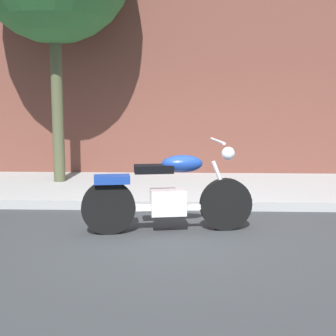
% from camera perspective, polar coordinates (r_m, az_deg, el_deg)
% --- Properties ---
extents(ground_plane, '(60.00, 60.00, 0.00)m').
position_cam_1_polar(ground_plane, '(6.00, 1.44, -8.26)').
color(ground_plane, '#303335').
extents(sidewalk, '(21.03, 2.87, 0.14)m').
position_cam_1_polar(sidewalk, '(8.85, 1.69, -2.42)').
color(sidewalk, '#989898').
rests_on(sidewalk, ground).
extents(motorcycle, '(2.16, 0.72, 1.17)m').
position_cam_1_polar(motorcycle, '(6.22, -0.02, -3.07)').
color(motorcycle, black).
rests_on(motorcycle, ground).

